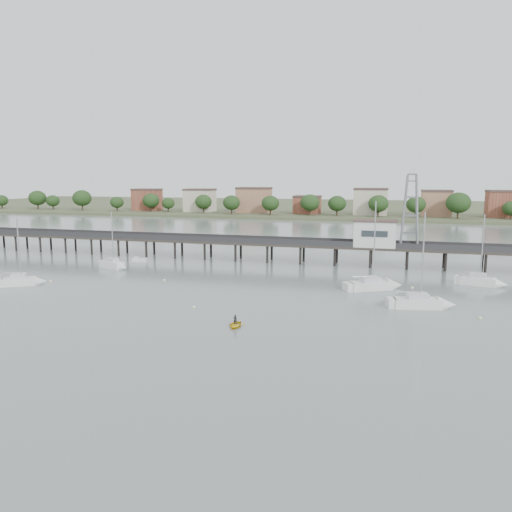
{
  "coord_description": "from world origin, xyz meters",
  "views": [
    {
      "loc": [
        28.81,
        -40.81,
        17.71
      ],
      "look_at": [
        5.56,
        42.0,
        4.0
      ],
      "focal_mm": 35.0,
      "sensor_mm": 36.0,
      "label": 1
    }
  ],
  "objects": [
    {
      "name": "sailboat_e",
      "position": [
        43.33,
        46.37,
        0.65
      ],
      "size": [
        7.7,
        3.95,
        12.3
      ],
      "rotation": [
        0.0,
        0.0,
        -0.25
      ],
      "color": "white",
      "rests_on": "ground"
    },
    {
      "name": "pier",
      "position": [
        0.0,
        60.0,
        3.79
      ],
      "size": [
        150.0,
        5.0,
        5.5
      ],
      "color": "#2D2823",
      "rests_on": "ground"
    },
    {
      "name": "sailboat_c",
      "position": [
        26.68,
        39.17,
        0.63
      ],
      "size": [
        9.11,
        6.66,
        14.75
      ],
      "rotation": [
        0.0,
        0.0,
        0.51
      ],
      "color": "white",
      "rests_on": "ground"
    },
    {
      "name": "mooring_buoys",
      "position": [
        -0.46,
        30.78,
        0.08
      ],
      "size": [
        80.54,
        21.33,
        0.39
      ],
      "color": "beige",
      "rests_on": "ground"
    },
    {
      "name": "sailboat_b",
      "position": [
        -23.36,
        43.79,
        0.65
      ],
      "size": [
        7.15,
        4.42,
        11.53
      ],
      "rotation": [
        0.0,
        0.0,
        -0.38
      ],
      "color": "white",
      "rests_on": "ground"
    },
    {
      "name": "yellow_dinghy",
      "position": [
        10.89,
        13.81,
        0.0
      ],
      "size": [
        2.09,
        0.8,
        2.85
      ],
      "primitive_type": "imported",
      "rotation": [
        0.0,
        0.0,
        0.1
      ],
      "color": "yellow",
      "rests_on": "ground"
    },
    {
      "name": "white_tender",
      "position": [
        -22.9,
        52.25,
        0.37
      ],
      "size": [
        3.25,
        1.79,
        1.2
      ],
      "rotation": [
        0.0,
        0.0,
        0.17
      ],
      "color": "white",
      "rests_on": "ground"
    },
    {
      "name": "pier_building",
      "position": [
        25.0,
        60.0,
        6.67
      ],
      "size": [
        8.4,
        5.4,
        5.3
      ],
      "color": "silver",
      "rests_on": "ground"
    },
    {
      "name": "sailboat_d",
      "position": [
        33.45,
        29.06,
        0.64
      ],
      "size": [
        8.7,
        4.18,
        13.82
      ],
      "rotation": [
        0.0,
        0.0,
        0.22
      ],
      "color": "white",
      "rests_on": "ground"
    },
    {
      "name": "sailboat_a",
      "position": [
        -29.59,
        26.4,
        0.65
      ],
      "size": [
        6.89,
        5.39,
        11.52
      ],
      "rotation": [
        0.0,
        0.0,
        0.57
      ],
      "color": "white",
      "rests_on": "ground"
    },
    {
      "name": "dinghy_occupant",
      "position": [
        10.89,
        13.81,
        0.0
      ],
      "size": [
        0.76,
        1.31,
        0.3
      ],
      "primitive_type": "imported",
      "rotation": [
        0.0,
        0.0,
        3.4
      ],
      "color": "black",
      "rests_on": "ground"
    },
    {
      "name": "lattice_tower",
      "position": [
        31.5,
        60.0,
        11.1
      ],
      "size": [
        3.2,
        3.2,
        15.5
      ],
      "color": "slate",
      "rests_on": "ground"
    },
    {
      "name": "ground_plane",
      "position": [
        0.0,
        0.0,
        0.0
      ],
      "size": [
        500.0,
        500.0,
        0.0
      ],
      "primitive_type": "plane",
      "color": "slate",
      "rests_on": "ground"
    },
    {
      "name": "far_shore",
      "position": [
        0.36,
        239.58,
        0.95
      ],
      "size": [
        500.0,
        170.0,
        10.4
      ],
      "color": "#475133",
      "rests_on": "ground"
    }
  ]
}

